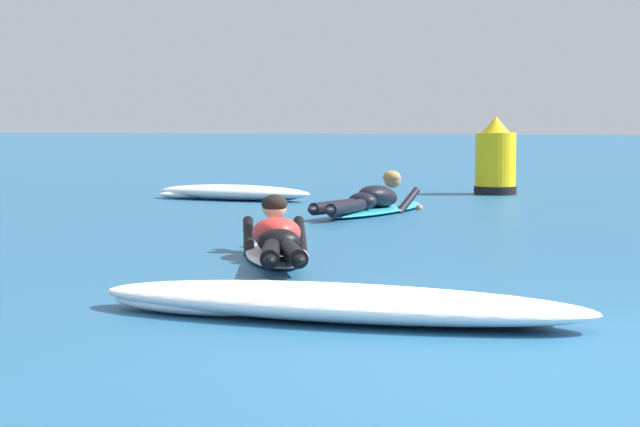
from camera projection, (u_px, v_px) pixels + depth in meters
name	position (u px, v px, depth m)	size (l,w,h in m)	color
ground_plane	(583.00, 208.00, 15.20)	(120.00, 120.00, 0.00)	#235B84
surfer_near	(277.00, 242.00, 9.78)	(1.05, 2.39, 0.54)	silver
surfer_far	(372.00, 202.00, 14.27)	(1.13, 2.61, 0.54)	#2DB2D1
whitewater_mid_left	(340.00, 303.00, 6.89)	(3.01, 1.09, 0.20)	white
whitewater_mid_right	(234.00, 193.00, 16.66)	(2.38, 1.14, 0.21)	white
channel_marker_buoy	(495.00, 163.00, 17.85)	(0.63, 0.63, 1.15)	yellow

